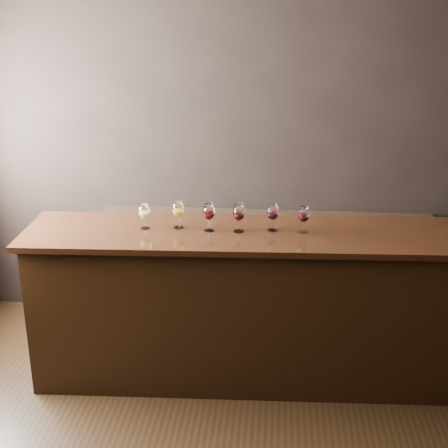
# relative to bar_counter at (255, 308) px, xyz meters

# --- Properties ---
(room_shell) EXTENTS (5.02, 4.52, 2.81)m
(room_shell) POSITION_rel_bar_counter_xyz_m (-0.35, -1.12, 1.25)
(room_shell) COLOR black
(room_shell) RESTS_ON ground
(bar_counter) EXTENTS (3.21, 0.82, 1.12)m
(bar_counter) POSITION_rel_bar_counter_xyz_m (0.00, 0.00, 0.00)
(bar_counter) COLOR black
(bar_counter) RESTS_ON ground
(bar_top) EXTENTS (3.32, 0.90, 0.04)m
(bar_top) POSITION_rel_bar_counter_xyz_m (0.00, 0.00, 0.58)
(bar_top) COLOR black
(bar_top) RESTS_ON bar_counter
(back_bar_shelf) EXTENTS (2.78, 0.40, 1.00)m
(back_bar_shelf) POSITION_rel_bar_counter_xyz_m (0.05, 0.79, -0.06)
(back_bar_shelf) COLOR black
(back_bar_shelf) RESTS_ON ground
(glass_white) EXTENTS (0.08, 0.08, 0.18)m
(glass_white) POSITION_rel_bar_counter_xyz_m (-0.80, -0.00, 0.72)
(glass_white) COLOR white
(glass_white) RESTS_ON bar_top
(glass_amber) EXTENTS (0.08, 0.08, 0.20)m
(glass_amber) POSITION_rel_bar_counter_xyz_m (-0.56, 0.03, 0.73)
(glass_amber) COLOR white
(glass_amber) RESTS_ON bar_top
(glass_red_a) EXTENTS (0.09, 0.09, 0.20)m
(glass_red_a) POSITION_rel_bar_counter_xyz_m (-0.34, -0.01, 0.74)
(glass_red_a) COLOR white
(glass_red_a) RESTS_ON bar_top
(glass_red_b) EXTENTS (0.09, 0.09, 0.20)m
(glass_red_b) POSITION_rel_bar_counter_xyz_m (-0.12, -0.00, 0.74)
(glass_red_b) COLOR white
(glass_red_b) RESTS_ON bar_top
(glass_red_c) EXTENTS (0.08, 0.08, 0.19)m
(glass_red_c) POSITION_rel_bar_counter_xyz_m (0.11, 0.04, 0.73)
(glass_red_c) COLOR white
(glass_red_c) RESTS_ON bar_top
(glass_red_d) EXTENTS (0.08, 0.08, 0.19)m
(glass_red_d) POSITION_rel_bar_counter_xyz_m (0.33, 0.02, 0.73)
(glass_red_d) COLOR white
(glass_red_d) RESTS_ON bar_top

